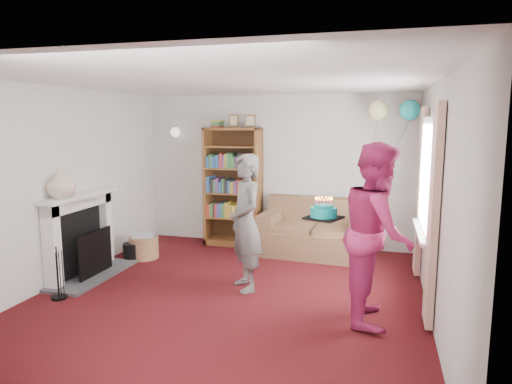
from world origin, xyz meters
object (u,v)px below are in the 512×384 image
(person_magenta, at_px, (378,233))
(person_striped, at_px, (246,223))
(sofa, at_px, (315,233))
(birthday_cake, at_px, (324,212))
(bookcase, at_px, (234,188))

(person_magenta, bearing_deg, person_striped, 70.43)
(sofa, distance_m, birthday_cake, 2.45)
(bookcase, distance_m, person_striped, 2.14)
(sofa, bearing_deg, birthday_cake, -76.42)
(person_magenta, xyz_separation_m, birthday_cake, (-0.55, -0.05, 0.20))
(bookcase, height_order, person_magenta, bookcase)
(sofa, xyz_separation_m, person_magenta, (0.95, -2.23, 0.60))
(sofa, xyz_separation_m, person_striped, (-0.61, -1.74, 0.51))
(person_magenta, relative_size, birthday_cake, 5.62)
(birthday_cake, bearing_deg, person_striped, 151.80)
(bookcase, distance_m, birthday_cake, 3.11)
(sofa, relative_size, birthday_cake, 4.93)
(sofa, height_order, person_striped, person_striped)
(sofa, xyz_separation_m, birthday_cake, (0.40, -2.28, 0.80))
(bookcase, distance_m, sofa, 1.57)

